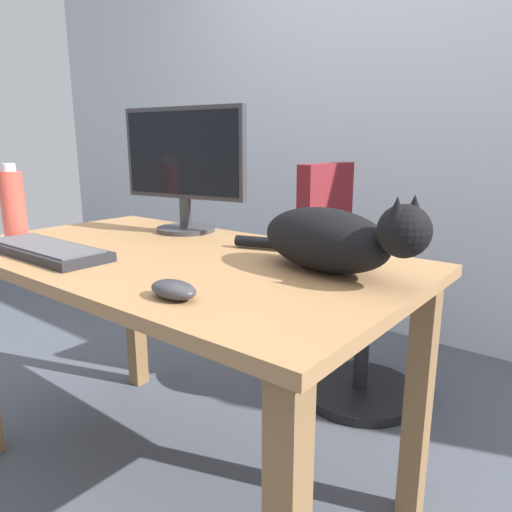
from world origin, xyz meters
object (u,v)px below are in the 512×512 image
monitor (183,165)px  keyboard (45,250)px  water_bottle (13,205)px  cat (332,238)px  computer_mouse (173,290)px  office_chair (353,298)px

monitor → keyboard: monitor is taller
keyboard → monitor: bearing=84.9°
water_bottle → cat: bearing=16.4°
monitor → computer_mouse: bearing=-45.1°
keyboard → water_bottle: water_bottle is taller
office_chair → keyboard: office_chair is taller
monitor → water_bottle: 0.54m
cat → computer_mouse: size_ratio=5.46×
monitor → cat: size_ratio=0.80×
cat → monitor: bearing=166.9°
monitor → office_chair: bearing=56.0°
monitor → water_bottle: bearing=-125.0°
cat → water_bottle: water_bottle is taller
computer_mouse → monitor: bearing=134.9°
office_chair → computer_mouse: 1.13m
computer_mouse → water_bottle: (-0.82, 0.08, 0.09)m
keyboard → water_bottle: size_ratio=1.85×
monitor → cat: bearing=-13.1°
office_chair → computer_mouse: office_chair is taller
keyboard → computer_mouse: size_ratio=4.00×
cat → computer_mouse: bearing=-111.3°
monitor → computer_mouse: (0.52, -0.52, -0.21)m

